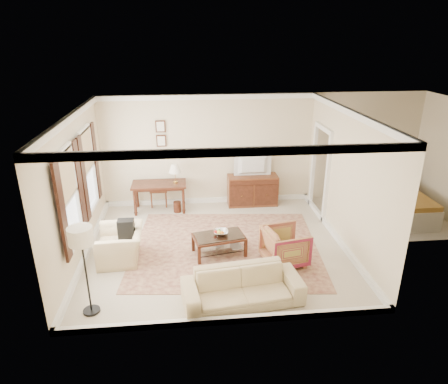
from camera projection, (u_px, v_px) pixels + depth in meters
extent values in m
cube|color=beige|center=(216.00, 247.00, 8.64)|extent=(5.50, 5.00, 0.01)
cube|color=white|center=(215.00, 113.00, 7.56)|extent=(5.50, 5.00, 0.01)
cube|color=beige|center=(208.00, 151.00, 10.41)|extent=(5.50, 0.01, 2.90)
cube|color=beige|center=(230.00, 244.00, 5.79)|extent=(5.50, 0.01, 2.90)
cube|color=beige|center=(77.00, 189.00, 7.84)|extent=(0.01, 5.00, 2.90)
cube|color=beige|center=(346.00, 179.00, 8.36)|extent=(0.01, 5.00, 2.90)
cube|color=beige|center=(379.00, 216.00, 10.10)|extent=(3.00, 2.70, 0.01)
cube|color=beige|center=(447.00, 159.00, 9.70)|extent=(0.01, 2.70, 2.90)
cube|color=#591D22|center=(226.00, 247.00, 8.62)|extent=(4.22, 3.72, 0.01)
cube|color=#4F2416|center=(159.00, 184.00, 10.15)|extent=(1.37, 0.69, 0.05)
cylinder|color=#4F2416|center=(135.00, 203.00, 9.99)|extent=(0.07, 0.07, 0.70)
cylinder|color=#4F2416|center=(183.00, 201.00, 10.10)|extent=(0.07, 0.07, 0.70)
cylinder|color=#4F2416|center=(137.00, 195.00, 10.48)|extent=(0.07, 0.07, 0.70)
cylinder|color=#4F2416|center=(183.00, 193.00, 10.59)|extent=(0.07, 0.07, 0.70)
cube|color=brown|center=(252.00, 190.00, 10.65)|extent=(1.31, 0.51, 0.81)
imported|color=black|center=(253.00, 159.00, 10.31)|extent=(0.93, 0.54, 0.12)
cube|color=#4F2416|center=(219.00, 237.00, 8.21)|extent=(1.14, 0.80, 0.04)
cube|color=silver|center=(219.00, 235.00, 8.20)|extent=(1.07, 0.72, 0.01)
cube|color=silver|center=(219.00, 248.00, 8.30)|extent=(1.04, 0.70, 0.02)
cube|color=#4F2416|center=(199.00, 256.00, 7.91)|extent=(0.07, 0.07, 0.40)
cube|color=#4F2416|center=(246.00, 248.00, 8.17)|extent=(0.07, 0.07, 0.40)
cube|color=#4F2416|center=(193.00, 243.00, 8.40)|extent=(0.07, 0.07, 0.40)
cube|color=#4F2416|center=(237.00, 236.00, 8.66)|extent=(0.07, 0.07, 0.40)
imported|color=silver|center=(221.00, 232.00, 8.23)|extent=(0.42, 0.42, 0.10)
imported|color=brown|center=(213.00, 245.00, 8.37)|extent=(0.28, 0.14, 0.38)
imported|color=brown|center=(231.00, 246.00, 8.32)|extent=(0.28, 0.06, 0.38)
imported|color=maroon|center=(285.00, 245.00, 7.90)|extent=(0.88, 0.92, 0.82)
imported|color=#CBAE89|center=(120.00, 240.00, 8.01)|extent=(0.70, 1.05, 0.89)
cube|color=black|center=(126.00, 227.00, 8.00)|extent=(0.27, 0.35, 0.40)
imported|color=#CBAE89|center=(243.00, 282.00, 6.73)|extent=(2.08, 0.84, 0.79)
cylinder|color=black|center=(92.00, 311.00, 6.62)|extent=(0.28, 0.28, 0.04)
cylinder|color=black|center=(87.00, 277.00, 6.38)|extent=(0.03, 0.03, 1.31)
cylinder|color=silver|center=(80.00, 236.00, 6.10)|extent=(0.39, 0.39, 0.28)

